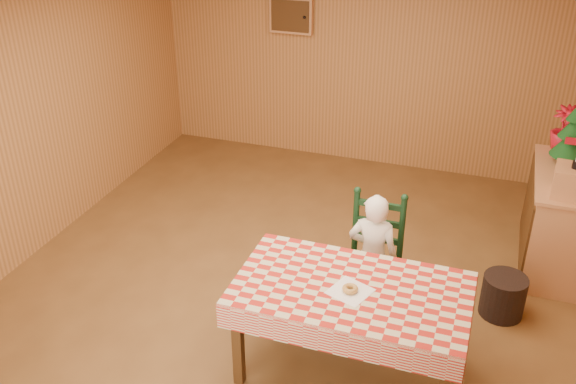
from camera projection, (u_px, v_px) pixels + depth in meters
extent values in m
plane|color=brown|center=(281.00, 298.00, 5.61)|extent=(6.00, 6.00, 0.00)
cube|color=#AB723D|center=(366.00, 59.00, 7.50)|extent=(5.00, 0.10, 2.60)
cube|color=#AB723D|center=(16.00, 124.00, 5.71)|extent=(0.10, 6.00, 2.60)
cube|color=tan|center=(291.00, 15.00, 7.49)|extent=(0.52, 0.08, 0.42)
cube|color=#462B12|center=(290.00, 16.00, 7.45)|extent=(0.46, 0.02, 0.36)
sphere|color=black|center=(304.00, 17.00, 7.39)|extent=(0.04, 0.04, 0.04)
cube|color=#462B12|center=(351.00, 293.00, 4.49)|extent=(1.60, 0.90, 0.06)
cube|color=#462B12|center=(238.00, 345.00, 4.57)|extent=(0.07, 0.07, 0.69)
cube|color=#462B12|center=(274.00, 286.00, 5.19)|extent=(0.07, 0.07, 0.69)
cube|color=#462B12|center=(455.00, 324.00, 4.77)|extent=(0.07, 0.07, 0.69)
cube|color=#B12117|center=(352.00, 288.00, 4.48)|extent=(1.64, 0.94, 0.02)
cube|color=#B12117|center=(333.00, 343.00, 4.13)|extent=(1.64, 0.02, 0.18)
cube|color=#B12117|center=(366.00, 264.00, 4.91)|extent=(1.64, 0.02, 0.18)
cube|color=#2E5F2B|center=(244.00, 278.00, 4.76)|extent=(0.02, 0.94, 0.18)
cube|color=#2E5F2B|center=(470.00, 325.00, 4.29)|extent=(0.02, 0.94, 0.18)
cube|color=black|center=(371.00, 270.00, 5.24)|extent=(0.44, 0.40, 0.04)
cylinder|color=black|center=(343.00, 299.00, 5.26)|extent=(0.04, 0.04, 0.41)
cylinder|color=black|center=(388.00, 309.00, 5.15)|extent=(0.04, 0.04, 0.41)
cylinder|color=black|center=(352.00, 276.00, 5.54)|extent=(0.04, 0.04, 0.41)
cylinder|color=black|center=(396.00, 285.00, 5.43)|extent=(0.04, 0.04, 0.41)
cylinder|color=black|center=(356.00, 222.00, 5.28)|extent=(0.05, 0.05, 0.60)
sphere|color=black|center=(358.00, 190.00, 5.14)|extent=(0.06, 0.06, 0.06)
cylinder|color=black|center=(401.00, 230.00, 5.18)|extent=(0.05, 0.05, 0.60)
sphere|color=black|center=(405.00, 198.00, 5.03)|extent=(0.06, 0.06, 0.06)
cube|color=black|center=(377.00, 239.00, 5.29)|extent=(0.38, 0.03, 0.05)
cube|color=black|center=(379.00, 222.00, 5.21)|extent=(0.38, 0.03, 0.05)
cube|color=black|center=(380.00, 205.00, 5.14)|extent=(0.38, 0.03, 0.05)
imported|color=white|center=(372.00, 256.00, 5.18)|extent=(0.41, 0.27, 1.12)
cube|color=white|center=(350.00, 291.00, 4.43)|extent=(0.33, 0.33, 0.00)
torus|color=#B68841|center=(350.00, 289.00, 4.42)|extent=(0.15, 0.15, 0.04)
cube|color=tan|center=(557.00, 221.00, 5.88)|extent=(0.50, 1.20, 0.90)
cube|color=tan|center=(567.00, 176.00, 5.66)|extent=(0.54, 1.24, 0.03)
cube|color=#462B12|center=(527.00, 217.00, 5.96)|extent=(0.02, 1.20, 0.80)
cube|color=tan|center=(573.00, 182.00, 5.26)|extent=(0.32, 0.32, 0.25)
cylinder|color=#462B12|center=(567.00, 159.00, 5.84)|extent=(0.04, 0.04, 0.08)
cone|color=#0C3813|center=(571.00, 143.00, 5.77)|extent=(0.34, 0.34, 0.24)
cone|color=#0C3813|center=(575.00, 127.00, 5.69)|extent=(0.26, 0.26, 0.20)
cube|color=#AF1020|center=(571.00, 141.00, 5.61)|extent=(0.10, 0.02, 0.06)
sphere|color=#AF1020|center=(565.00, 130.00, 5.78)|extent=(0.04, 0.04, 0.04)
imported|color=#AF1020|center=(564.00, 129.00, 6.02)|extent=(0.27, 0.27, 0.43)
cylinder|color=black|center=(503.00, 296.00, 5.34)|extent=(0.47, 0.47, 0.36)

